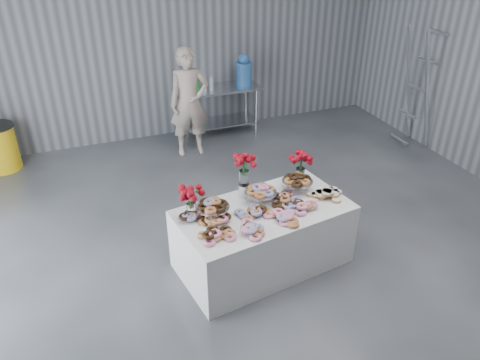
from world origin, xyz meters
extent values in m
plane|color=#33353A|center=(0.00, 0.00, 0.00)|extent=(9.00, 9.00, 0.00)
cube|color=gray|center=(0.00, 4.50, 2.00)|extent=(8.00, 0.04, 4.00)
cube|color=white|center=(0.06, 0.47, 0.38)|extent=(2.03, 1.27, 0.75)
cube|color=silver|center=(0.76, 4.10, 0.88)|extent=(1.50, 0.60, 0.04)
cube|color=silver|center=(0.76, 4.10, 0.25)|extent=(1.40, 0.55, 0.03)
cylinder|color=silver|center=(0.11, 3.85, 0.43)|extent=(0.04, 0.04, 0.86)
cylinder|color=silver|center=(1.41, 3.85, 0.43)|extent=(0.04, 0.04, 0.86)
cylinder|color=silver|center=(0.11, 4.35, 0.43)|extent=(0.04, 0.04, 0.86)
cylinder|color=silver|center=(1.41, 4.35, 0.43)|extent=(0.04, 0.04, 0.86)
cylinder|color=silver|center=(-0.51, 0.53, 0.81)|extent=(0.06, 0.06, 0.12)
cylinder|color=silver|center=(-0.51, 0.53, 0.88)|extent=(0.36, 0.36, 0.01)
cylinder|color=silver|center=(0.08, 0.62, 0.81)|extent=(0.06, 0.06, 0.12)
cylinder|color=silver|center=(0.08, 0.62, 0.88)|extent=(0.36, 0.36, 0.01)
cylinder|color=silver|center=(0.58, 0.70, 0.81)|extent=(0.06, 0.06, 0.12)
cylinder|color=silver|center=(0.58, 0.70, 0.88)|extent=(0.36, 0.36, 0.01)
cylinder|color=white|center=(-0.72, 0.60, 0.84)|extent=(0.11, 0.11, 0.18)
cylinder|color=#1E5919|center=(-0.72, 0.60, 0.97)|extent=(0.04, 0.04, 0.18)
cylinder|color=white|center=(0.70, 0.87, 0.84)|extent=(0.11, 0.11, 0.18)
cylinder|color=#1E5919|center=(0.70, 0.87, 0.97)|extent=(0.04, 0.04, 0.18)
cylinder|color=silver|center=(-0.05, 0.80, 0.82)|extent=(0.14, 0.14, 0.15)
cylinder|color=white|center=(-0.05, 0.80, 0.99)|extent=(0.11, 0.11, 0.18)
cylinder|color=#1E5919|center=(-0.05, 0.80, 1.12)|extent=(0.04, 0.04, 0.18)
cylinder|color=#4085DC|center=(1.26, 4.10, 1.10)|extent=(0.28, 0.28, 0.40)
sphere|color=#4085DC|center=(1.26, 4.10, 1.36)|extent=(0.20, 0.20, 0.20)
imported|color=#CC8C93|center=(0.11, 3.59, 0.89)|extent=(0.68, 0.48, 1.78)
cylinder|color=yellow|center=(-2.86, 4.10, 0.36)|extent=(0.53, 0.53, 0.71)
camera|label=1|loc=(-1.74, -3.43, 3.57)|focal=35.00mm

